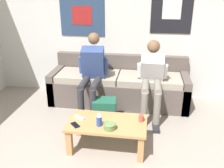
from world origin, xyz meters
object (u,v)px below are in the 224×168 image
(person_seated_adult, at_px, (92,72))
(game_controller_near_right, at_px, (79,117))
(ceramic_bowl, at_px, (110,126))
(drink_can_blue, at_px, (99,121))
(couch, at_px, (119,86))
(person_seated_teen, at_px, (152,77))
(pillar_candle, at_px, (141,118))
(coffee_table, at_px, (107,127))
(cell_phone, at_px, (75,125))
(backpack, at_px, (105,112))
(game_controller_near_left, at_px, (99,117))

(person_seated_adult, xyz_separation_m, game_controller_near_right, (0.04, -0.89, -0.30))
(ceramic_bowl, bearing_deg, drink_can_blue, 157.93)
(drink_can_blue, bearing_deg, couch, 87.63)
(person_seated_teen, relative_size, pillar_candle, 11.25)
(coffee_table, distance_m, pillar_candle, 0.43)
(couch, distance_m, ceramic_bowl, 1.47)
(person_seated_adult, height_order, game_controller_near_right, person_seated_adult)
(coffee_table, bearing_deg, person_seated_adult, 113.08)
(cell_phone, bearing_deg, coffee_table, 19.45)
(couch, relative_size, backpack, 6.24)
(backpack, relative_size, drink_can_blue, 2.97)
(person_seated_teen, height_order, game_controller_near_left, person_seated_teen)
(drink_can_blue, xyz_separation_m, cell_phone, (-0.28, -0.04, -0.06))
(game_controller_near_right, xyz_separation_m, cell_phone, (-0.00, -0.17, -0.01))
(person_seated_teen, distance_m, game_controller_near_right, 1.30)
(game_controller_near_left, height_order, game_controller_near_right, same)
(person_seated_teen, distance_m, game_controller_near_left, 1.12)
(cell_phone, bearing_deg, drink_can_blue, 7.85)
(game_controller_near_left, bearing_deg, game_controller_near_right, -170.37)
(drink_can_blue, distance_m, game_controller_near_left, 0.18)
(ceramic_bowl, relative_size, game_controller_near_left, 1.01)
(couch, relative_size, ceramic_bowl, 15.44)
(cell_phone, bearing_deg, couch, 76.78)
(drink_can_blue, bearing_deg, ceramic_bowl, -22.07)
(couch, relative_size, drink_can_blue, 18.52)
(person_seated_teen, distance_m, ceramic_bowl, 1.22)
(game_controller_near_left, relative_size, cell_phone, 1.02)
(ceramic_bowl, height_order, pillar_candle, pillar_candle)
(drink_can_blue, height_order, game_controller_near_left, drink_can_blue)
(coffee_table, distance_m, drink_can_blue, 0.18)
(coffee_table, relative_size, ceramic_bowl, 6.46)
(couch, bearing_deg, ceramic_bowl, -87.03)
(person_seated_adult, distance_m, game_controller_near_right, 0.94)
(person_seated_adult, height_order, person_seated_teen, person_seated_adult)
(ceramic_bowl, height_order, game_controller_near_left, ceramic_bowl)
(person_seated_adult, xyz_separation_m, ceramic_bowl, (0.45, -1.08, -0.27))
(person_seated_adult, relative_size, drink_can_blue, 9.90)
(couch, height_order, cell_phone, couch)
(couch, distance_m, backpack, 0.75)
(pillar_candle, relative_size, drink_can_blue, 0.81)
(cell_phone, bearing_deg, backpack, 72.72)
(coffee_table, relative_size, person_seated_teen, 0.85)
(person_seated_teen, bearing_deg, pillar_candle, -97.53)
(drink_can_blue, bearing_deg, game_controller_near_left, 103.62)
(backpack, height_order, game_controller_near_left, game_controller_near_left)
(person_seated_teen, bearing_deg, cell_phone, -129.21)
(drink_can_blue, xyz_separation_m, game_controller_near_right, (-0.28, 0.13, -0.05))
(couch, relative_size, game_controller_near_right, 16.15)
(cell_phone, bearing_deg, person_seated_adult, 91.84)
(game_controller_near_right, distance_m, cell_phone, 0.17)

